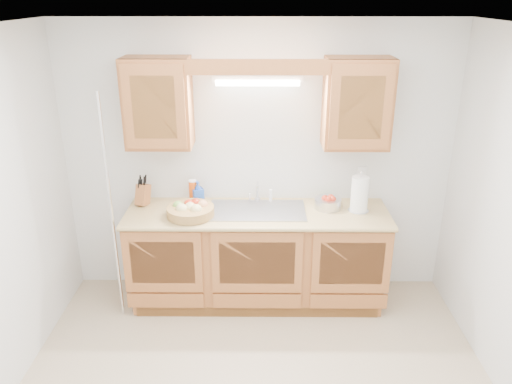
{
  "coord_description": "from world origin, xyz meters",
  "views": [
    {
      "loc": [
        0.02,
        -2.8,
        2.69
      ],
      "look_at": [
        -0.01,
        0.85,
        1.22
      ],
      "focal_mm": 35.0,
      "sensor_mm": 36.0,
      "label": 1
    }
  ],
  "objects_px": {
    "knife_block": "(143,194)",
    "apple_bowl": "(328,203)",
    "paper_towel": "(360,194)",
    "fruit_basket": "(191,210)"
  },
  "relations": [
    {
      "from": "knife_block",
      "to": "apple_bowl",
      "type": "distance_m",
      "value": 1.66
    },
    {
      "from": "paper_towel",
      "to": "apple_bowl",
      "type": "distance_m",
      "value": 0.29
    },
    {
      "from": "knife_block",
      "to": "apple_bowl",
      "type": "height_order",
      "value": "knife_block"
    },
    {
      "from": "knife_block",
      "to": "apple_bowl",
      "type": "bearing_deg",
      "value": 17.74
    },
    {
      "from": "fruit_basket",
      "to": "knife_block",
      "type": "relative_size",
      "value": 1.91
    },
    {
      "from": "apple_bowl",
      "to": "fruit_basket",
      "type": "bearing_deg",
      "value": -171.71
    },
    {
      "from": "knife_block",
      "to": "paper_towel",
      "type": "distance_m",
      "value": 1.92
    },
    {
      "from": "fruit_basket",
      "to": "knife_block",
      "type": "height_order",
      "value": "knife_block"
    },
    {
      "from": "knife_block",
      "to": "apple_bowl",
      "type": "xyz_separation_m",
      "value": [
        1.66,
        -0.08,
        -0.05
      ]
    },
    {
      "from": "fruit_basket",
      "to": "paper_towel",
      "type": "relative_size",
      "value": 1.41
    }
  ]
}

